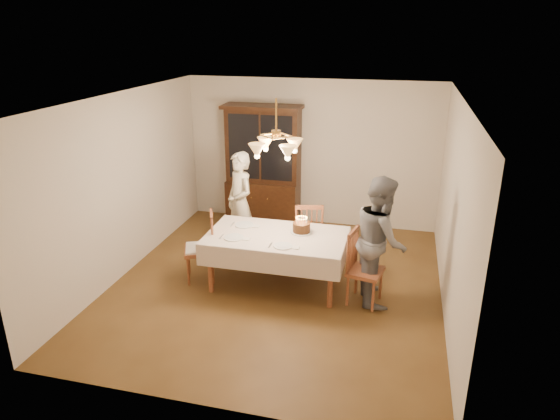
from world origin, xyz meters
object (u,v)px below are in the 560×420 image
(dining_table, at_px, (276,240))
(chair_far_side, at_px, (308,236))
(elderly_woman, at_px, (240,203))
(birthday_cake, at_px, (301,228))
(china_hutch, at_px, (263,168))

(dining_table, bearing_deg, chair_far_side, 69.77)
(elderly_woman, distance_m, birthday_cake, 1.41)
(china_hutch, bearing_deg, birthday_cake, -61.40)
(birthday_cake, bearing_deg, elderly_woman, 145.17)
(chair_far_side, bearing_deg, china_hutch, 127.37)
(chair_far_side, relative_size, elderly_woman, 0.61)
(elderly_woman, xyz_separation_m, birthday_cake, (1.16, -0.80, 0.01))
(elderly_woman, bearing_deg, birthday_cake, 8.94)
(china_hutch, xyz_separation_m, birthday_cake, (1.14, -2.09, -0.21))
(chair_far_side, relative_size, birthday_cake, 3.33)
(china_hutch, distance_m, chair_far_side, 1.93)
(dining_table, xyz_separation_m, china_hutch, (-0.83, 2.25, 0.36))
(birthday_cake, bearing_deg, china_hutch, 118.60)
(dining_table, relative_size, chair_far_side, 1.90)
(chair_far_side, height_order, elderly_woman, elderly_woman)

